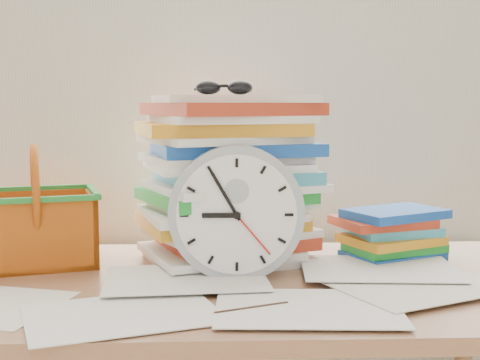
{
  "coord_description": "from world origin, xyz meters",
  "views": [
    {
      "loc": [
        0.01,
        0.28,
        1.11
      ],
      "look_at": [
        0.07,
        1.6,
        0.95
      ],
      "focal_mm": 50.0,
      "sensor_mm": 36.0,
      "label": 1
    }
  ],
  "objects_px": {
    "basket": "(36,206)",
    "book_stack": "(388,234)",
    "clock": "(236,213)",
    "paper_stack": "(227,179)",
    "desk": "(208,316)"
  },
  "relations": [
    {
      "from": "desk",
      "to": "basket",
      "type": "bearing_deg",
      "value": 158.77
    },
    {
      "from": "paper_stack",
      "to": "book_stack",
      "type": "relative_size",
      "value": 1.58
    },
    {
      "from": "basket",
      "to": "paper_stack",
      "type": "bearing_deg",
      "value": -13.26
    },
    {
      "from": "book_stack",
      "to": "basket",
      "type": "distance_m",
      "value": 0.79
    },
    {
      "from": "desk",
      "to": "book_stack",
      "type": "distance_m",
      "value": 0.46
    },
    {
      "from": "book_stack",
      "to": "basket",
      "type": "xyz_separation_m",
      "value": [
        -0.79,
        -0.02,
        0.07
      ]
    },
    {
      "from": "clock",
      "to": "basket",
      "type": "relative_size",
      "value": 1.05
    },
    {
      "from": "clock",
      "to": "paper_stack",
      "type": "bearing_deg",
      "value": 95.09
    },
    {
      "from": "clock",
      "to": "book_stack",
      "type": "relative_size",
      "value": 1.16
    },
    {
      "from": "basket",
      "to": "book_stack",
      "type": "bearing_deg",
      "value": -14.88
    },
    {
      "from": "paper_stack",
      "to": "book_stack",
      "type": "bearing_deg",
      "value": -0.67
    },
    {
      "from": "desk",
      "to": "clock",
      "type": "relative_size",
      "value": 5.15
    },
    {
      "from": "desk",
      "to": "paper_stack",
      "type": "bearing_deg",
      "value": 75.16
    },
    {
      "from": "clock",
      "to": "book_stack",
      "type": "xyz_separation_m",
      "value": [
        0.35,
        0.15,
        -0.08
      ]
    },
    {
      "from": "desk",
      "to": "basket",
      "type": "relative_size",
      "value": 5.39
    }
  ]
}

